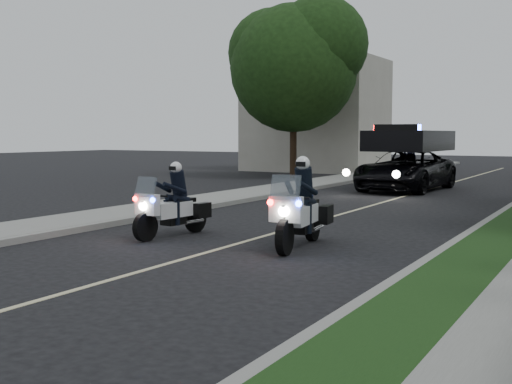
% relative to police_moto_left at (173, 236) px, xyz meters
% --- Properties ---
extents(ground, '(120.00, 120.00, 0.00)m').
position_rel_police_moto_left_xyz_m(ground, '(1.79, -0.18, 0.00)').
color(ground, black).
rests_on(ground, ground).
extents(curb_left, '(0.20, 60.00, 0.15)m').
position_rel_police_moto_left_xyz_m(curb_left, '(-2.31, 9.82, 0.07)').
color(curb_left, gray).
rests_on(curb_left, ground).
extents(sidewalk_left, '(2.00, 60.00, 0.16)m').
position_rel_police_moto_left_xyz_m(sidewalk_left, '(-3.41, 9.82, 0.08)').
color(sidewalk_left, gray).
rests_on(sidewalk_left, ground).
extents(building_far, '(8.00, 6.00, 7.00)m').
position_rel_police_moto_left_xyz_m(building_far, '(-8.21, 25.82, 3.50)').
color(building_far, '#A8A396').
rests_on(building_far, ground).
extents(lane_marking, '(0.12, 50.00, 0.01)m').
position_rel_police_moto_left_xyz_m(lane_marking, '(1.79, 9.82, 0.00)').
color(lane_marking, '#BFB78C').
rests_on(lane_marking, ground).
extents(police_moto_left, '(0.89, 2.06, 1.70)m').
position_rel_police_moto_left_xyz_m(police_moto_left, '(0.00, 0.00, 0.00)').
color(police_moto_left, silver).
rests_on(police_moto_left, ground).
extents(police_moto_right, '(1.07, 2.29, 1.88)m').
position_rel_police_moto_left_xyz_m(police_moto_right, '(3.12, 0.19, 0.00)').
color(police_moto_right, silver).
rests_on(police_moto_right, ground).
extents(police_suv, '(3.05, 6.10, 2.90)m').
position_rel_police_moto_left_xyz_m(police_suv, '(1.08, 14.35, 0.00)').
color(police_suv, black).
rests_on(police_suv, ground).
extents(bicycle, '(0.61, 1.67, 0.87)m').
position_rel_police_moto_left_xyz_m(bicycle, '(-0.24, 19.42, 0.00)').
color(bicycle, black).
rests_on(bicycle, ground).
extents(cyclist, '(0.72, 0.53, 1.86)m').
position_rel_police_moto_left_xyz_m(cyclist, '(-0.24, 19.42, 0.00)').
color(cyclist, black).
rests_on(cyclist, ground).
extents(tree_left_near, '(8.86, 8.86, 11.21)m').
position_rel_police_moto_left_xyz_m(tree_left_near, '(-6.41, 18.96, 0.00)').
color(tree_left_near, '#1D4015').
rests_on(tree_left_near, ground).
extents(tree_left_far, '(6.20, 6.20, 8.27)m').
position_rel_police_moto_left_xyz_m(tree_left_far, '(-7.73, 28.86, 0.00)').
color(tree_left_far, black).
rests_on(tree_left_far, ground).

